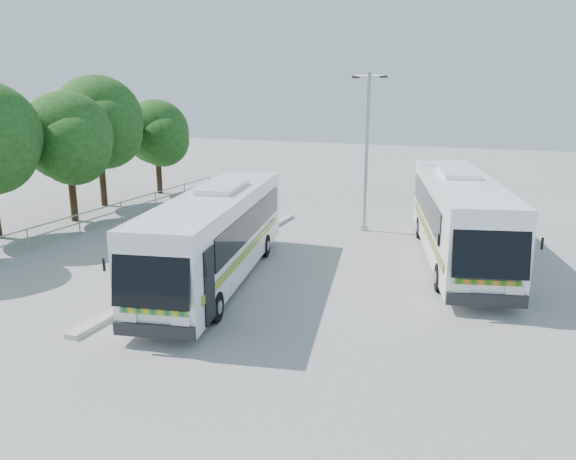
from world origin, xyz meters
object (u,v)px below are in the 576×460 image
at_px(tree_far_d, 99,121).
at_px(coach_main, 216,234).
at_px(coach_adjacent, 458,216).
at_px(lamppost, 367,145).
at_px(tree_far_e, 158,132).
at_px(tree_far_c, 69,137).

relative_size(tree_far_d, coach_main, 0.65).
bearing_deg(coach_adjacent, lamppost, 129.71).
height_order(tree_far_e, coach_main, tree_far_e).
xyz_separation_m(tree_far_e, lamppost, (14.63, -4.59, 0.14)).
bearing_deg(tree_far_e, tree_far_d, -98.63).
distance_m(tree_far_c, coach_main, 12.60).
height_order(tree_far_d, tree_far_e, tree_far_d).
xyz_separation_m(tree_far_c, coach_main, (11.13, -5.32, -2.57)).
bearing_deg(coach_main, tree_far_e, 118.93).
relative_size(tree_far_e, coach_adjacent, 0.50).
height_order(coach_main, lamppost, lamppost).
bearing_deg(tree_far_e, tree_far_c, -86.46).
bearing_deg(tree_far_d, tree_far_e, 81.37).
relative_size(coach_main, lamppost, 1.55).
bearing_deg(tree_far_c, tree_far_d, 107.83).
bearing_deg(lamppost, coach_main, -90.42).
bearing_deg(tree_far_d, coach_main, -36.21).
xyz_separation_m(tree_far_c, coach_adjacent, (18.66, 0.33, -2.49)).
relative_size(tree_far_c, coach_main, 0.57).
bearing_deg(tree_far_e, lamppost, -17.43).
relative_size(tree_far_d, lamppost, 1.00).
relative_size(tree_far_c, coach_adjacent, 0.55).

